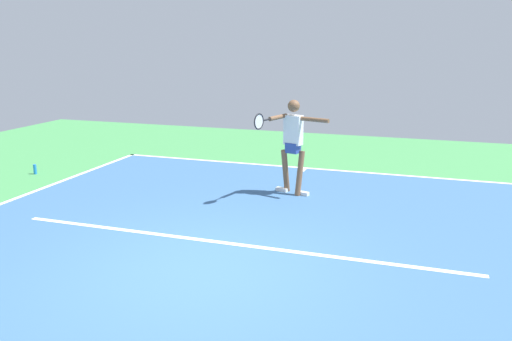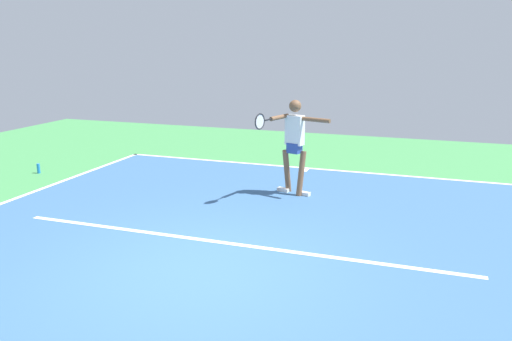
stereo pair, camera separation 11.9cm
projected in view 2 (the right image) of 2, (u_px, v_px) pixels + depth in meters
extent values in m
plane|color=#428E4C|center=(199.00, 270.00, 6.75)|extent=(21.39, 21.39, 0.00)
cube|color=#38608E|center=(199.00, 270.00, 6.75)|extent=(9.42, 11.96, 0.00)
cube|color=white|center=(308.00, 168.00, 12.17)|extent=(9.42, 0.10, 0.01)
cube|color=white|center=(228.00, 243.00, 7.64)|extent=(7.07, 0.10, 0.01)
cube|color=white|center=(306.00, 170.00, 11.99)|extent=(0.10, 0.30, 0.01)
cylinder|color=brown|center=(301.00, 173.00, 9.97)|extent=(0.18, 0.28, 0.87)
cube|color=white|center=(304.00, 194.00, 10.02)|extent=(0.26, 0.16, 0.07)
cylinder|color=brown|center=(287.00, 171.00, 10.15)|extent=(0.18, 0.28, 0.87)
cube|color=white|center=(283.00, 190.00, 10.29)|extent=(0.26, 0.16, 0.07)
cube|color=#2D4799|center=(294.00, 148.00, 9.94)|extent=(0.29, 0.26, 0.20)
cube|color=white|center=(295.00, 130.00, 9.86)|extent=(0.38, 0.27, 0.57)
sphere|color=brown|center=(295.00, 106.00, 9.75)|extent=(0.23, 0.23, 0.23)
cylinder|color=brown|center=(316.00, 120.00, 9.55)|extent=(0.57, 0.23, 0.08)
cylinder|color=brown|center=(279.00, 117.00, 9.67)|extent=(0.23, 0.57, 0.08)
cylinder|color=black|center=(268.00, 120.00, 9.36)|extent=(0.09, 0.22, 0.03)
torus|color=black|center=(260.00, 121.00, 9.16)|extent=(0.10, 0.29, 0.29)
cylinder|color=silver|center=(260.00, 121.00, 9.16)|extent=(0.07, 0.24, 0.25)
cylinder|color=blue|center=(39.00, 168.00, 11.69)|extent=(0.07, 0.07, 0.22)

